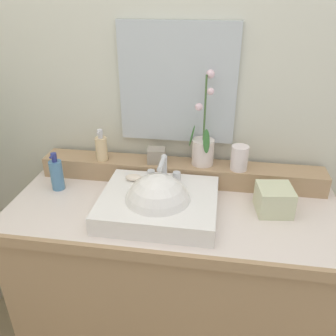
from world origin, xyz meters
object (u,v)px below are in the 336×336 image
at_px(soap_bar, 134,178).
at_px(tissue_box, 274,199).
at_px(tumbler_cup, 239,158).
at_px(trinket_box, 156,156).
at_px(soap_dispenser, 101,148).
at_px(lotion_bottle, 57,174).
at_px(sink_basin, 158,205).
at_px(potted_plant, 203,146).

height_order(soap_bar, tissue_box, tissue_box).
xyz_separation_m(tumbler_cup, trinket_box, (-0.36, 0.01, -0.02)).
distance_m(soap_bar, soap_dispenser, 0.23).
xyz_separation_m(soap_dispenser, lotion_bottle, (-0.16, -0.13, -0.08)).
bearing_deg(soap_bar, tissue_box, -2.82).
relative_size(tumbler_cup, lotion_bottle, 0.63).
distance_m(soap_bar, tumbler_cup, 0.45).
height_order(soap_dispenser, tumbler_cup, soap_dispenser).
xyz_separation_m(lotion_bottle, tissue_box, (0.90, -0.03, -0.02)).
xyz_separation_m(sink_basin, soap_bar, (-0.12, 0.11, 0.05)).
distance_m(sink_basin, potted_plant, 0.34).
relative_size(soap_bar, lotion_bottle, 0.42).
relative_size(potted_plant, tumbler_cup, 3.82).
xyz_separation_m(soap_dispenser, tissue_box, (0.74, -0.16, -0.09)).
distance_m(tumbler_cup, lotion_bottle, 0.78).
bearing_deg(tumbler_cup, lotion_bottle, -170.29).
bearing_deg(tumbler_cup, potted_plant, 169.92).
bearing_deg(soap_dispenser, tumbler_cup, 0.18).
height_order(potted_plant, tissue_box, potted_plant).
bearing_deg(soap_dispenser, trinket_box, 2.92).
bearing_deg(lotion_bottle, tissue_box, -2.03).
distance_m(soap_dispenser, tissue_box, 0.76).
relative_size(sink_basin, trinket_box, 5.77).
bearing_deg(tissue_box, lotion_bottle, 177.97).
bearing_deg(sink_basin, soap_dispenser, 140.53).
height_order(potted_plant, tumbler_cup, potted_plant).
distance_m(soap_dispenser, trinket_box, 0.25).
bearing_deg(sink_basin, soap_bar, 137.19).
relative_size(trinket_box, lotion_bottle, 0.46).
distance_m(tumbler_cup, tissue_box, 0.23).
distance_m(sink_basin, tissue_box, 0.45).
bearing_deg(trinket_box, soap_bar, -121.59).
distance_m(trinket_box, lotion_bottle, 0.43).
bearing_deg(tumbler_cup, tissue_box, -50.07).
height_order(tumbler_cup, tissue_box, tumbler_cup).
xyz_separation_m(potted_plant, trinket_box, (-0.20, -0.02, -0.05)).
bearing_deg(lotion_bottle, tumbler_cup, 9.71).
bearing_deg(tissue_box, soap_dispenser, 167.70).
xyz_separation_m(soap_bar, potted_plant, (0.27, 0.16, 0.09)).
bearing_deg(sink_basin, lotion_bottle, 165.74).
bearing_deg(sink_basin, trinket_box, 101.90).
xyz_separation_m(potted_plant, tissue_box, (0.29, -0.19, -0.12)).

